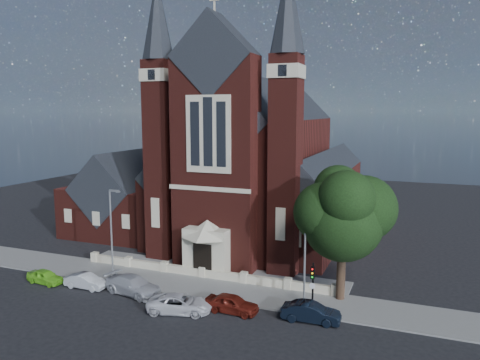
% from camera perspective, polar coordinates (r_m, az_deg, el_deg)
% --- Properties ---
extents(ground, '(120.00, 120.00, 0.00)m').
position_cam_1_polar(ground, '(51.04, -0.33, -8.75)').
color(ground, black).
rests_on(ground, ground).
extents(pavement_strip, '(60.00, 5.00, 0.12)m').
position_cam_1_polar(pavement_strip, '(42.00, -5.76, -12.66)').
color(pavement_strip, slate).
rests_on(pavement_strip, ground).
extents(forecourt_paving, '(26.00, 3.00, 0.14)m').
position_cam_1_polar(forecourt_paving, '(45.37, -3.42, -11.00)').
color(forecourt_paving, slate).
rests_on(forecourt_paving, ground).
extents(forecourt_wall, '(24.00, 0.40, 0.90)m').
position_cam_1_polar(forecourt_wall, '(43.68, -4.54, -11.80)').
color(forecourt_wall, '#BDB396').
rests_on(forecourt_wall, ground).
extents(church, '(20.01, 34.90, 29.20)m').
position_cam_1_polar(church, '(56.64, 2.63, 1.43)').
color(church, '#4A1913').
rests_on(church, ground).
extents(parish_hall, '(12.00, 12.20, 10.24)m').
position_cam_1_polar(parish_hall, '(60.12, -13.58, -2.42)').
color(parish_hall, '#4A1913').
rests_on(parish_hall, ground).
extents(street_tree, '(6.40, 6.60, 10.70)m').
position_cam_1_polar(street_tree, '(37.32, 12.51, -4.35)').
color(street_tree, black).
rests_on(street_tree, ground).
extents(street_lamp_left, '(1.16, 0.22, 8.09)m').
position_cam_1_polar(street_lamp_left, '(44.27, -15.35, -5.57)').
color(street_lamp_left, gray).
rests_on(street_lamp_left, ground).
extents(street_lamp_right, '(1.16, 0.22, 8.09)m').
position_cam_1_polar(street_lamp_right, '(36.74, 8.06, -8.23)').
color(street_lamp_right, gray).
rests_on(street_lamp_right, ground).
extents(traffic_signal, '(0.28, 0.42, 4.00)m').
position_cam_1_polar(traffic_signal, '(35.74, 8.85, -12.15)').
color(traffic_signal, black).
rests_on(traffic_signal, ground).
extents(car_lime_van, '(3.69, 1.77, 1.22)m').
position_cam_1_polar(car_lime_van, '(45.43, -22.65, -10.82)').
color(car_lime_van, '#7DDB2B').
rests_on(car_lime_van, ground).
extents(car_silver_a, '(3.81, 1.36, 1.25)m').
position_cam_1_polar(car_silver_a, '(43.06, -18.26, -11.63)').
color(car_silver_a, '#B4B9BD').
rests_on(car_silver_a, ground).
extents(car_silver_b, '(5.59, 3.17, 1.53)m').
position_cam_1_polar(car_silver_b, '(40.66, -12.88, -12.41)').
color(car_silver_b, '#B2B4BA').
rests_on(car_silver_b, ground).
extents(car_white_suv, '(5.32, 3.43, 1.36)m').
position_cam_1_polar(car_white_suv, '(36.73, -7.34, -14.72)').
color(car_white_suv, silver).
rests_on(car_white_suv, ground).
extents(car_dark_red, '(4.17, 1.82, 1.40)m').
position_cam_1_polar(car_dark_red, '(36.43, -0.99, -14.82)').
color(car_dark_red, '#611910').
rests_on(car_dark_red, ground).
extents(car_navy, '(4.30, 1.69, 1.40)m').
position_cam_1_polar(car_navy, '(35.37, 8.65, -15.67)').
color(car_navy, black).
rests_on(car_navy, ground).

